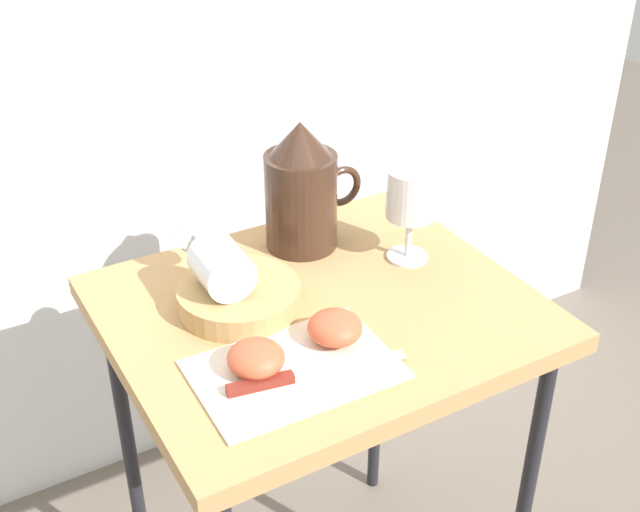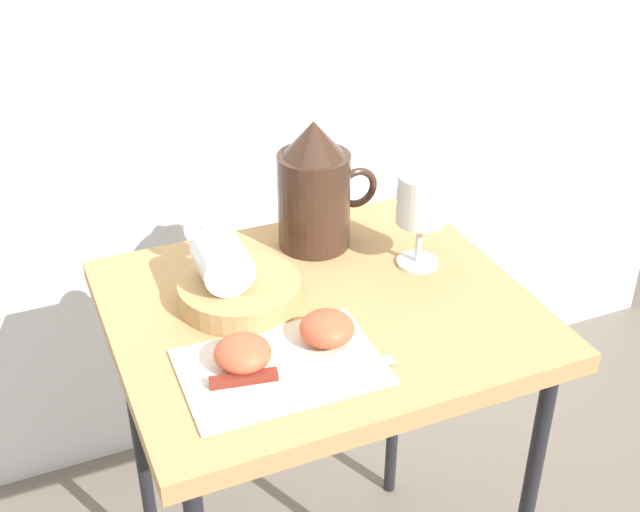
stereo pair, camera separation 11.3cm
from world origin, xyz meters
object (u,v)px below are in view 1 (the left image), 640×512
at_px(pitcher, 302,197).
at_px(apple_half_right, 335,328).
at_px(wine_glass_upright, 411,199).
at_px(wine_glass_tipped_near, 220,265).
at_px(table, 320,341).
at_px(basket_tray, 239,297).
at_px(knife, 291,378).
at_px(apple_half_left, 256,358).

bearing_deg(pitcher, apple_half_right, -109.38).
bearing_deg(wine_glass_upright, wine_glass_tipped_near, 176.60).
relative_size(table, wine_glass_upright, 4.53).
bearing_deg(basket_tray, knife, -94.72).
height_order(wine_glass_tipped_near, knife, wine_glass_tipped_near).
bearing_deg(table, wine_glass_upright, 13.22).
xyz_separation_m(apple_half_left, knife, (0.03, -0.04, -0.02)).
distance_m(wine_glass_upright, wine_glass_tipped_near, 0.31).
xyz_separation_m(table, pitcher, (0.06, 0.16, 0.15)).
bearing_deg(table, basket_tray, 153.91).
relative_size(apple_half_left, knife, 0.31).
bearing_deg(basket_tray, wine_glass_upright, -1.53).
distance_m(apple_half_left, knife, 0.05).
xyz_separation_m(basket_tray, apple_half_left, (-0.04, -0.14, 0.01)).
distance_m(wine_glass_upright, knife, 0.36).
xyz_separation_m(pitcher, wine_glass_upright, (0.12, -0.12, 0.02)).
relative_size(pitcher, wine_glass_upright, 1.39).
xyz_separation_m(pitcher, apple_half_left, (-0.21, -0.25, -0.06)).
distance_m(basket_tray, pitcher, 0.21).
height_order(table, pitcher, pitcher).
bearing_deg(knife, wine_glass_tipped_near, 91.63).
xyz_separation_m(table, wine_glass_upright, (0.18, 0.04, 0.17)).
xyz_separation_m(basket_tray, pitcher, (0.16, 0.11, 0.07)).
bearing_deg(table, knife, -131.61).
relative_size(apple_half_left, apple_half_right, 1.00).
relative_size(wine_glass_tipped_near, apple_half_left, 2.01).
relative_size(basket_tray, pitcher, 0.83).
distance_m(wine_glass_upright, apple_half_left, 0.36).
height_order(pitcher, knife, pitcher).
height_order(wine_glass_tipped_near, apple_half_right, wine_glass_tipped_near).
bearing_deg(pitcher, knife, -121.13).
bearing_deg(pitcher, table, -110.40).
distance_m(table, wine_glass_tipped_near, 0.19).
xyz_separation_m(pitcher, knife, (-0.18, -0.29, -0.08)).
height_order(wine_glass_upright, apple_half_right, wine_glass_upright).
height_order(table, apple_half_right, apple_half_right).
xyz_separation_m(wine_glass_upright, apple_half_right, (-0.21, -0.13, -0.08)).
xyz_separation_m(table, wine_glass_tipped_near, (-0.12, 0.06, 0.14)).
bearing_deg(basket_tray, table, -26.09).
distance_m(wine_glass_tipped_near, apple_half_left, 0.16).
xyz_separation_m(apple_half_right, knife, (-0.09, -0.04, -0.02)).
xyz_separation_m(table, basket_tray, (-0.10, 0.05, 0.08)).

